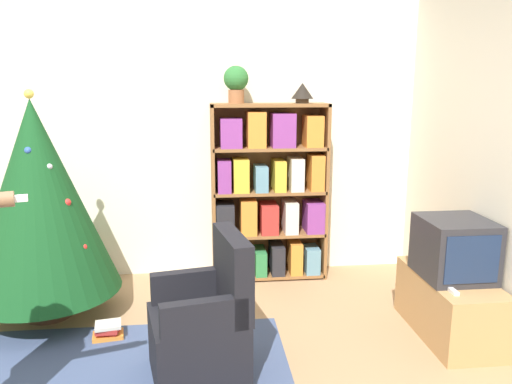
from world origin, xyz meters
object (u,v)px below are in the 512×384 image
television (454,248)px  table_lamp (302,92)px  potted_plant (236,82)px  christmas_tree (39,199)px  armchair (204,328)px  bookshelf (269,195)px

television → table_lamp: (-0.87, 1.28, 1.08)m
potted_plant → table_lamp: (0.60, -0.00, -0.09)m
christmas_tree → table_lamp: table_lamp is taller
christmas_tree → potted_plant: bearing=22.7°
christmas_tree → armchair: 1.70m
armchair → potted_plant: 2.25m
christmas_tree → armchair: christmas_tree is taller
bookshelf → christmas_tree: size_ratio=0.92×
christmas_tree → television: bearing=-11.7°
bookshelf → potted_plant: size_ratio=5.00×
bookshelf → potted_plant: potted_plant is taller
television → christmas_tree: christmas_tree is taller
television → armchair: size_ratio=0.54×
bookshelf → potted_plant: (-0.29, 0.01, 1.03)m
armchair → potted_plant: potted_plant is taller
bookshelf → armchair: 1.80m
bookshelf → television: 1.73m
christmas_tree → armchair: size_ratio=1.93×
television → potted_plant: size_ratio=1.50×
bookshelf → christmas_tree: christmas_tree is taller
television → bookshelf: bearing=132.8°
christmas_tree → potted_plant: 1.90m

